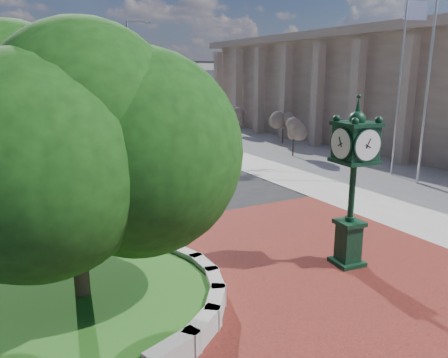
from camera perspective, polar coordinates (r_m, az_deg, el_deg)
ground at (r=13.13m, az=4.54°, el=-11.24°), size 200.00×200.00×0.00m
plaza at (r=12.38m, az=7.12°, el=-12.84°), size 12.00×12.00×0.04m
sidewalk at (r=30.60m, az=19.72°, el=2.58°), size 20.00×50.00×0.04m
planter_wall at (r=11.89m, az=-6.73°, el=-12.66°), size 2.96×6.77×0.54m
grass_bed at (r=11.39m, az=-17.86°, el=-14.93°), size 6.10×6.10×0.40m
civic_building at (r=37.31m, az=25.94°, el=10.57°), size 17.35×44.00×8.60m
overpass at (r=80.19m, az=-24.65°, el=13.30°), size 90.00×12.00×7.50m
tree_planter at (r=10.22m, az=-19.31°, el=2.73°), size 5.20×5.20×6.33m
tree_street at (r=28.15m, az=-23.42°, el=7.97°), size 4.40×4.40×5.45m
post_clock at (r=12.79m, az=16.50°, el=0.30°), size 1.10×1.10×4.90m
parked_car at (r=52.72m, az=-16.88°, el=7.99°), size 3.04×4.69×1.48m
flagpole_a at (r=23.66m, az=25.30°, el=13.22°), size 1.65×0.91×11.39m
flagpole_b at (r=25.26m, az=21.94°, el=11.17°), size 1.45×0.36×9.40m
street_lamp_near at (r=40.37m, az=-11.94°, el=13.84°), size 2.18×0.74×9.85m
street_lamp_far at (r=49.39m, az=-23.15°, el=12.21°), size 1.95×0.25×8.70m
shrub_near at (r=29.61m, az=9.07°, el=5.95°), size 1.20×1.20×2.20m
shrub_mid at (r=34.84m, az=7.72°, el=7.16°), size 1.20×1.20×2.20m
shrub_far at (r=40.12m, az=1.59°, el=8.14°), size 1.20×1.20×2.20m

